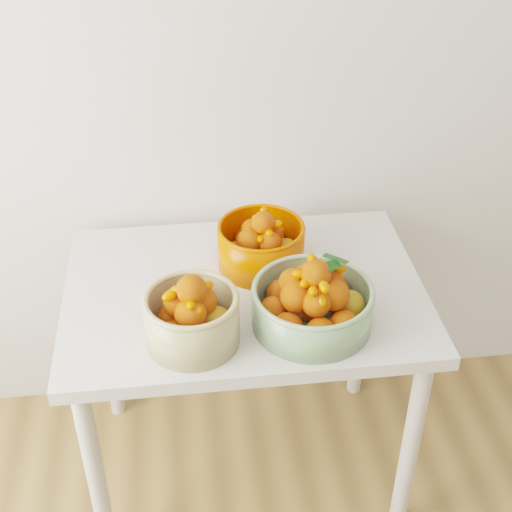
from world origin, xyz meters
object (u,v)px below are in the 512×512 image
at_px(table, 245,314).
at_px(bowl_green, 313,302).
at_px(bowl_cream, 192,317).
at_px(bowl_orange, 261,245).

height_order(table, bowl_green, bowl_green).
distance_m(bowl_cream, bowl_orange, 0.37).
relative_size(bowl_cream, bowl_orange, 1.18).
bearing_deg(table, bowl_cream, -126.57).
bearing_deg(bowl_orange, bowl_green, -70.44).
bearing_deg(bowl_cream, table, 53.43).
distance_m(table, bowl_cream, 0.31).
xyz_separation_m(bowl_cream, bowl_orange, (0.21, 0.30, -0.01)).
relative_size(bowl_cream, bowl_green, 0.90).
bearing_deg(bowl_orange, bowl_cream, -124.68).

